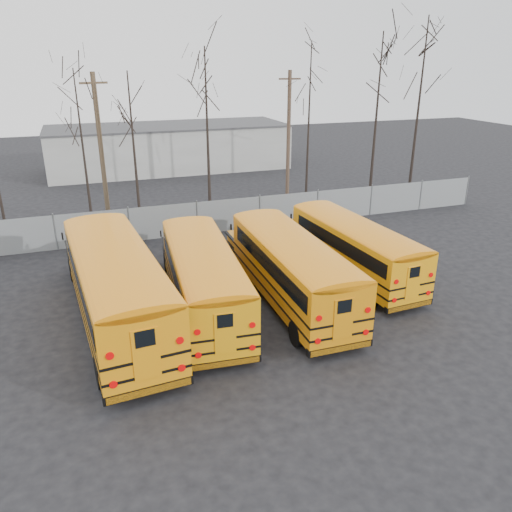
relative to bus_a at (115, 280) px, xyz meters
name	(u,v)px	position (x,y,z in m)	size (l,w,h in m)	color
ground	(268,327)	(5.53, -2.08, -1.98)	(120.00, 120.00, 0.00)	black
fence	(197,218)	(5.53, 9.92, -0.98)	(40.00, 0.04, 2.00)	gray
distant_building	(169,148)	(7.53, 29.92, 0.02)	(22.00, 8.00, 4.00)	#B9B9B4
bus_a	(115,280)	(0.00, 0.00, 0.00)	(3.74, 12.24, 3.38)	black
bus_b	(202,273)	(3.46, 0.08, -0.24)	(3.31, 10.77, 2.97)	black
bus_c	(290,264)	(7.20, -0.27, -0.19)	(2.63, 10.92, 3.04)	black
bus_d	(352,244)	(11.13, 1.33, -0.33)	(2.94, 10.19, 2.82)	black
utility_pole_left	(101,151)	(0.58, 13.46, 2.77)	(1.61, 0.60, 9.25)	brown
utility_pole_right	(289,133)	(14.37, 16.97, 2.74)	(1.64, 0.31, 9.19)	#4F3B2D
tree_3	(84,154)	(-0.45, 12.78, 2.75)	(0.26, 0.26, 9.46)	black
tree_4	(135,155)	(2.35, 11.66, 2.69)	(0.26, 0.26, 9.33)	black
tree_5	(208,137)	(7.07, 12.85, 3.35)	(0.26, 0.26, 10.65)	black
tree_6	(308,128)	(14.51, 13.81, 3.51)	(0.26, 0.26, 10.98)	black
tree_7	(376,120)	(19.72, 13.56, 3.87)	(0.26, 0.26, 11.69)	black
tree_8	(418,108)	(24.12, 14.74, 4.46)	(0.26, 0.26, 12.87)	black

